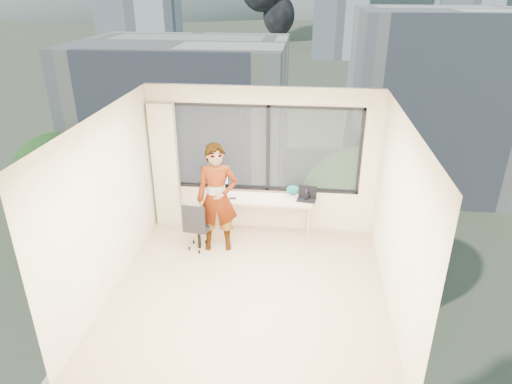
# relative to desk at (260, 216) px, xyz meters

# --- Properties ---
(floor) EXTENTS (4.00, 4.00, 0.01)m
(floor) POSITION_rel_desk_xyz_m (0.00, -1.66, -0.38)
(floor) COLOR tan
(floor) RESTS_ON ground
(ceiling) EXTENTS (4.00, 4.00, 0.01)m
(ceiling) POSITION_rel_desk_xyz_m (0.00, -1.66, 2.23)
(ceiling) COLOR white
(ceiling) RESTS_ON ground
(wall_front) EXTENTS (4.00, 0.01, 2.60)m
(wall_front) POSITION_rel_desk_xyz_m (0.00, -3.66, 0.93)
(wall_front) COLOR beige
(wall_front) RESTS_ON ground
(wall_left) EXTENTS (0.01, 4.00, 2.60)m
(wall_left) POSITION_rel_desk_xyz_m (-2.00, -1.66, 0.93)
(wall_left) COLOR beige
(wall_left) RESTS_ON ground
(wall_right) EXTENTS (0.01, 4.00, 2.60)m
(wall_right) POSITION_rel_desk_xyz_m (2.00, -1.66, 0.93)
(wall_right) COLOR beige
(wall_right) RESTS_ON ground
(window_wall) EXTENTS (3.30, 0.16, 1.55)m
(window_wall) POSITION_rel_desk_xyz_m (0.05, 0.34, 1.15)
(window_wall) COLOR black
(window_wall) RESTS_ON ground
(curtain) EXTENTS (0.45, 0.14, 2.30)m
(curtain) POSITION_rel_desk_xyz_m (-1.72, 0.22, 0.77)
(curtain) COLOR beige
(curtain) RESTS_ON floor
(desk) EXTENTS (1.80, 0.60, 0.75)m
(desk) POSITION_rel_desk_xyz_m (0.00, 0.00, 0.00)
(desk) COLOR tan
(desk) RESTS_ON floor
(chair) EXTENTS (0.51, 0.51, 0.90)m
(chair) POSITION_rel_desk_xyz_m (-0.98, -0.56, 0.07)
(chair) COLOR black
(chair) RESTS_ON floor
(person) EXTENTS (0.74, 0.54, 1.86)m
(person) POSITION_rel_desk_xyz_m (-0.66, -0.50, 0.55)
(person) COLOR #2D2D33
(person) RESTS_ON floor
(monitor) EXTENTS (0.50, 0.12, 0.49)m
(monitor) POSITION_rel_desk_xyz_m (-0.80, 0.11, 0.62)
(monitor) COLOR black
(monitor) RESTS_ON desk
(game_console) EXTENTS (0.35, 0.32, 0.07)m
(game_console) POSITION_rel_desk_xyz_m (-0.80, 0.18, 0.41)
(game_console) COLOR white
(game_console) RESTS_ON desk
(laptop) EXTENTS (0.36, 0.38, 0.21)m
(laptop) POSITION_rel_desk_xyz_m (0.80, -0.03, 0.48)
(laptop) COLOR black
(laptop) RESTS_ON desk
(cellphone) EXTENTS (0.13, 0.08, 0.01)m
(cellphone) POSITION_rel_desk_xyz_m (-0.46, -0.11, 0.38)
(cellphone) COLOR black
(cellphone) RESTS_ON desk
(pen_cup) EXTENTS (0.10, 0.10, 0.10)m
(pen_cup) POSITION_rel_desk_xyz_m (0.80, -0.02, 0.43)
(pen_cup) COLOR black
(pen_cup) RESTS_ON desk
(handbag) EXTENTS (0.25, 0.15, 0.18)m
(handbag) POSITION_rel_desk_xyz_m (0.56, 0.16, 0.46)
(handbag) COLOR #0E5552
(handbag) RESTS_ON desk
(exterior_ground) EXTENTS (400.00, 400.00, 0.04)m
(exterior_ground) POSITION_rel_desk_xyz_m (0.00, 118.34, -14.38)
(exterior_ground) COLOR #515B3D
(exterior_ground) RESTS_ON ground
(near_bldg_a) EXTENTS (16.00, 12.00, 14.00)m
(near_bldg_a) POSITION_rel_desk_xyz_m (-9.00, 28.34, -7.38)
(near_bldg_a) COLOR silver
(near_bldg_a) RESTS_ON exterior_ground
(near_bldg_b) EXTENTS (14.00, 13.00, 16.00)m
(near_bldg_b) POSITION_rel_desk_xyz_m (12.00, 36.34, -6.38)
(near_bldg_b) COLOR white
(near_bldg_b) RESTS_ON exterior_ground
(far_tower_a) EXTENTS (14.00, 14.00, 28.00)m
(far_tower_a) POSITION_rel_desk_xyz_m (-35.00, 93.34, -0.38)
(far_tower_a) COLOR silver
(far_tower_a) RESTS_ON exterior_ground
(far_tower_c) EXTENTS (15.00, 15.00, 26.00)m
(far_tower_c) POSITION_rel_desk_xyz_m (45.00, 138.34, -1.38)
(far_tower_c) COLOR silver
(far_tower_c) RESTS_ON exterior_ground
(far_tower_d) EXTENTS (16.00, 14.00, 22.00)m
(far_tower_d) POSITION_rel_desk_xyz_m (-60.00, 148.34, -3.38)
(far_tower_d) COLOR silver
(far_tower_d) RESTS_ON exterior_ground
(hill_a) EXTENTS (288.00, 216.00, 90.00)m
(hill_a) POSITION_rel_desk_xyz_m (-120.00, 318.34, -14.38)
(hill_a) COLOR slate
(hill_a) RESTS_ON exterior_ground
(hill_b) EXTENTS (300.00, 220.00, 96.00)m
(hill_b) POSITION_rel_desk_xyz_m (100.00, 318.34, -14.38)
(hill_b) COLOR slate
(hill_b) RESTS_ON exterior_ground
(tree_a) EXTENTS (7.00, 7.00, 8.00)m
(tree_a) POSITION_rel_desk_xyz_m (-16.00, 20.34, -10.38)
(tree_a) COLOR #194B1B
(tree_a) RESTS_ON exterior_ground
(tree_b) EXTENTS (7.60, 7.60, 9.00)m
(tree_b) POSITION_rel_desk_xyz_m (4.00, 16.34, -9.88)
(tree_b) COLOR #194B1B
(tree_b) RESTS_ON exterior_ground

